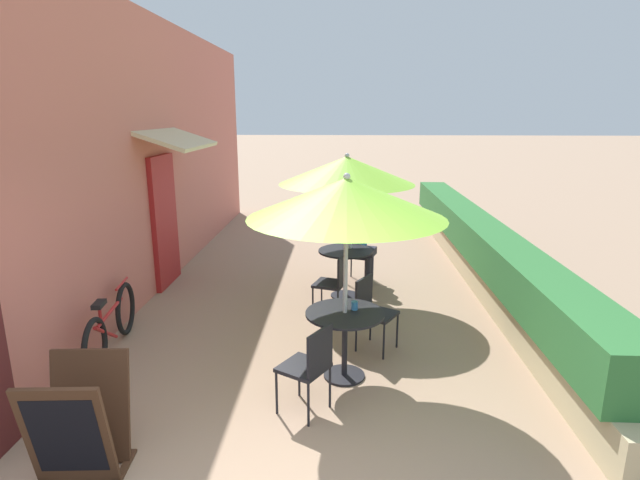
{
  "coord_description": "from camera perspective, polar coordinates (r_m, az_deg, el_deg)",
  "views": [
    {
      "loc": [
        0.46,
        -2.79,
        2.75
      ],
      "look_at": [
        0.15,
        4.0,
        1.0
      ],
      "focal_mm": 28.0,
      "sensor_mm": 36.0,
      "label": 1
    }
  ],
  "objects": [
    {
      "name": "coffee_cup_mid",
      "position": [
        7.63,
        3.42,
        -0.55
      ],
      "size": [
        0.07,
        0.07,
        0.09
      ],
      "color": "white",
      "rests_on": "patio_table_mid"
    },
    {
      "name": "patio_table_mid",
      "position": [
        7.55,
        2.94,
        -2.53
      ],
      "size": [
        0.82,
        0.82,
        0.74
      ],
      "color": "black",
      "rests_on": "ground_plane"
    },
    {
      "name": "patio_umbrella_mid",
      "position": [
        7.27,
        3.08,
        7.95
      ],
      "size": [
        1.98,
        1.98,
        2.18
      ],
      "color": "#B7B7BC",
      "rests_on": "ground_plane"
    },
    {
      "name": "patio_umbrella_near",
      "position": [
        4.89,
        3.05,
        4.79
      ],
      "size": [
        1.98,
        1.98,
        2.18
      ],
      "color": "#B7B7BC",
      "rests_on": "ground_plane"
    },
    {
      "name": "patio_table_near",
      "position": [
        5.3,
        2.85,
        -10.12
      ],
      "size": [
        0.82,
        0.82,
        0.74
      ],
      "color": "black",
      "rests_on": "ground_plane"
    },
    {
      "name": "planter_hedge",
      "position": [
        8.74,
        17.71,
        -0.93
      ],
      "size": [
        0.6,
        9.91,
        1.01
      ],
      "color": "tan",
      "rests_on": "ground_plane"
    },
    {
      "name": "cafe_chair_near_left",
      "position": [
        4.71,
        -1.14,
        -13.87
      ],
      "size": [
        0.55,
        0.55,
        0.87
      ],
      "rotation": [
        0.0,
        0.0,
        7.32
      ],
      "color": "black",
      "rests_on": "ground_plane"
    },
    {
      "name": "cafe_facade_wall",
      "position": [
        8.68,
        -17.87,
        9.37
      ],
      "size": [
        0.98,
        10.91,
        4.2
      ],
      "color": "#C66B5B",
      "rests_on": "ground_plane"
    },
    {
      "name": "seated_patron_mid_left",
      "position": [
        8.2,
        4.73,
        -0.19
      ],
      "size": [
        0.48,
        0.42,
        1.25
      ],
      "rotation": [
        0.0,
        0.0,
        4.41
      ],
      "color": "#23232D",
      "rests_on": "ground_plane"
    },
    {
      "name": "coffee_cup_near",
      "position": [
        5.28,
        3.96,
        -7.48
      ],
      "size": [
        0.07,
        0.07,
        0.09
      ],
      "color": "teal",
      "rests_on": "patio_table_near"
    },
    {
      "name": "cafe_chair_near_right",
      "position": [
        5.95,
        5.93,
        -7.68
      ],
      "size": [
        0.55,
        0.55,
        0.87
      ],
      "rotation": [
        0.0,
        0.0,
        10.46
      ],
      "color": "black",
      "rests_on": "ground_plane"
    },
    {
      "name": "cafe_chair_mid_right",
      "position": [
        6.86,
        1.71,
        -4.58
      ],
      "size": [
        0.5,
        0.5,
        0.87
      ],
      "rotation": [
        0.0,
        0.0,
        7.55
      ],
      "color": "black",
      "rests_on": "ground_plane"
    },
    {
      "name": "bicycle_leaning",
      "position": [
        6.33,
        -22.74,
        -9.02
      ],
      "size": [
        0.3,
        1.77,
        0.76
      ],
      "rotation": [
        0.0,
        0.0,
        0.13
      ],
      "color": "black",
      "rests_on": "ground_plane"
    },
    {
      "name": "cafe_chair_mid_left",
      "position": [
        8.28,
        3.96,
        -1.26
      ],
      "size": [
        0.5,
        0.5,
        0.87
      ],
      "rotation": [
        0.0,
        0.0,
        4.41
      ],
      "color": "black",
      "rests_on": "ground_plane"
    },
    {
      "name": "menu_board",
      "position": [
        4.45,
        -25.76,
        -18.2
      ],
      "size": [
        0.67,
        0.67,
        0.91
      ],
      "rotation": [
        0.0,
        0.0,
        0.07
      ],
      "color": "#422819",
      "rests_on": "ground_plane"
    }
  ]
}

